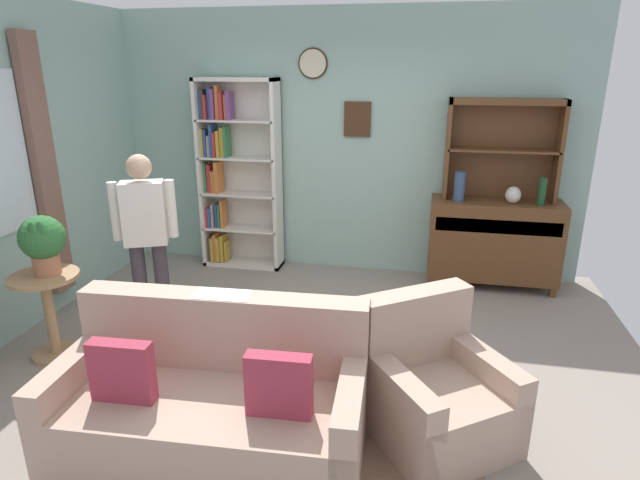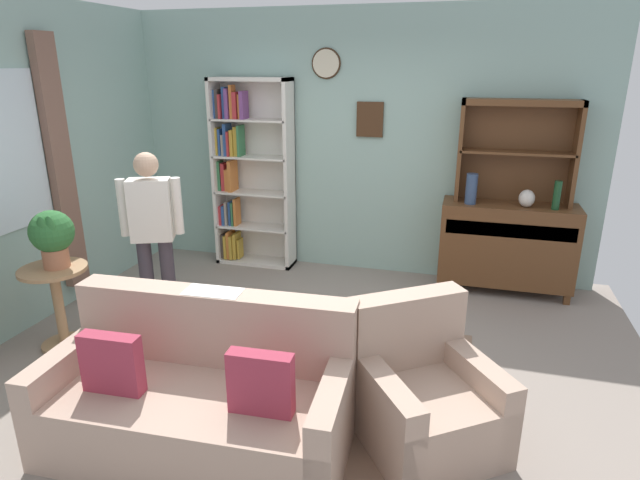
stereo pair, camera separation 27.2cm
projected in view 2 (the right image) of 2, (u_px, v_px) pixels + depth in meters
ground_plane at (301, 361)px, 4.20m from camera, size 5.40×4.60×0.02m
wall_back at (359, 145)px, 5.70m from camera, size 5.00×0.09×2.80m
wall_left at (9, 170)px, 4.38m from camera, size 0.16×4.20×2.80m
area_rug at (315, 384)px, 3.87m from camera, size 2.22×2.13×0.01m
bookshelf at (247, 174)px, 5.96m from camera, size 0.90×0.30×2.10m
sideboard at (506, 244)px, 5.33m from camera, size 1.30×0.45×0.92m
sideboard_hutch at (518, 137)px, 5.10m from camera, size 1.10×0.26×1.00m
vase_tall at (471, 189)px, 5.18m from camera, size 0.11×0.11×0.30m
vase_round at (527, 198)px, 5.08m from camera, size 0.15×0.15×0.17m
bottle_wine at (557, 195)px, 4.97m from camera, size 0.07×0.07×0.28m
couch_floral at (201, 399)px, 3.19m from camera, size 1.84×0.94×0.90m
armchair_floral at (424, 398)px, 3.23m from camera, size 1.06×1.07×0.88m
plant_stand at (58, 298)px, 4.28m from camera, size 0.52×0.52×0.69m
potted_plant_large at (52, 235)px, 4.13m from camera, size 0.34×0.34×0.46m
person_reading at (153, 230)px, 4.45m from camera, size 0.51×0.32×1.56m
coffee_table at (271, 329)px, 3.95m from camera, size 0.80×0.50×0.42m
book_stack at (283, 316)px, 3.92m from camera, size 0.17×0.15×0.07m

